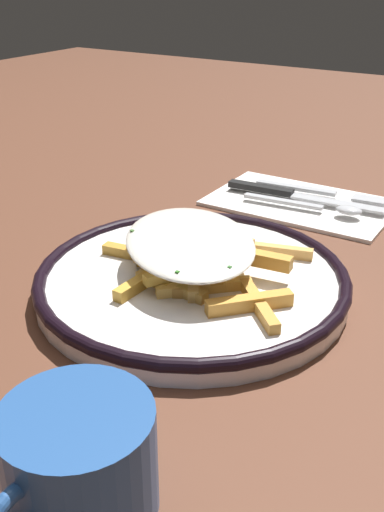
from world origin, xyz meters
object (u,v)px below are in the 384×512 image
at_px(plate, 192,280).
at_px(spoon, 322,207).
at_px(fries_heap, 194,252).
at_px(napkin, 303,202).
at_px(knife, 290,194).
at_px(fork, 321,192).
at_px(coffee_mug, 78,463).

distance_m(plate, spoon, 0.25).
distance_m(fries_heap, napkin, 0.27).
bearing_deg(spoon, knife, -113.48).
bearing_deg(knife, plate, 3.36).
height_order(plate, spoon, plate).
height_order(plate, fries_heap, fries_heap).
xyz_separation_m(fork, coffee_mug, (0.55, 0.07, 0.02)).
relative_size(plate, spoon, 1.97).
bearing_deg(fries_heap, knife, -176.83).
height_order(spoon, coffee_mug, coffee_mug).
distance_m(fork, coffee_mug, 0.56).
bearing_deg(napkin, spoon, 54.63).
bearing_deg(fries_heap, coffee_mug, 17.77).
bearing_deg(plate, knife, -176.64).
height_order(fork, knife, knife).
bearing_deg(fork, spoon, 22.75).
bearing_deg(fries_heap, plate, 11.04).
relative_size(fries_heap, fork, 1.27).
height_order(fries_heap, napkin, fries_heap).
xyz_separation_m(napkin, fork, (-0.03, 0.01, 0.01)).
relative_size(plate, coffee_mug, 2.68).
height_order(fries_heap, knife, fries_heap).
distance_m(fries_heap, knife, 0.26).
bearing_deg(coffee_mug, napkin, -171.46).
height_order(fork, spoon, spoon).
distance_m(plate, knife, 0.27).
bearing_deg(spoon, fries_heap, -9.29).
distance_m(napkin, coffee_mug, 0.53).
bearing_deg(fork, napkin, -22.56).
distance_m(fries_heap, coffee_mug, 0.27).
height_order(fork, coffee_mug, coffee_mug).
height_order(plate, knife, plate).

